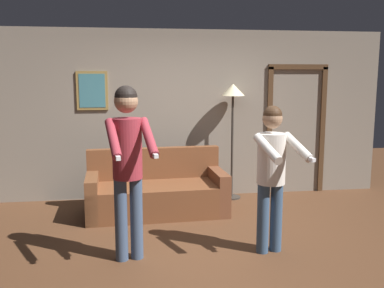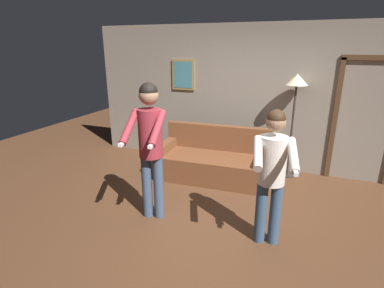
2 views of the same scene
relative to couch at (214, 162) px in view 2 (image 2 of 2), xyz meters
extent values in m
plane|color=#51321E|center=(0.48, -1.32, -0.28)|extent=(12.00, 12.00, 0.00)
cube|color=gray|center=(0.48, 0.83, 1.02)|extent=(6.40, 0.06, 2.60)
cube|color=olive|center=(-0.90, 0.79, 1.40)|extent=(0.46, 0.02, 0.58)
cube|color=teal|center=(-0.90, 0.77, 1.40)|extent=(0.38, 0.01, 0.50)
cube|color=#4C331E|center=(1.86, 0.78, 0.74)|extent=(0.08, 0.04, 2.04)
cube|color=#4C331E|center=(2.31, 0.78, 1.76)|extent=(0.98, 0.04, 0.08)
cube|color=brown|center=(0.00, -0.04, -0.07)|extent=(1.94, 0.94, 0.42)
cube|color=brown|center=(-0.02, 0.31, 0.37)|extent=(1.90, 0.23, 0.45)
cube|color=brown|center=(-0.87, -0.09, 0.01)|extent=(0.20, 0.86, 0.58)
cube|color=brown|center=(0.87, 0.00, 0.01)|extent=(0.20, 0.86, 0.58)
cylinder|color=#332D28|center=(1.21, 0.57, -0.27)|extent=(0.28, 0.28, 0.02)
cylinder|color=#332D28|center=(1.21, 0.57, 0.53)|extent=(0.04, 0.04, 1.58)
cone|color=#F9EAB7|center=(1.21, 0.57, 1.41)|extent=(0.36, 0.36, 0.18)
cylinder|color=#3A4B66|center=(-0.45, -1.53, 0.15)|extent=(0.13, 0.13, 0.87)
cylinder|color=#3A4B66|center=(-0.29, -1.50, 0.15)|extent=(0.13, 0.13, 0.87)
cylinder|color=maroon|center=(-0.37, -1.51, 0.89)|extent=(0.30, 0.30, 0.61)
sphere|color=#9E7556|center=(-0.37, -1.51, 1.37)|extent=(0.24, 0.24, 0.24)
sphere|color=black|center=(-0.37, -1.51, 1.41)|extent=(0.23, 0.23, 0.23)
cylinder|color=maroon|center=(-0.49, -1.77, 1.03)|extent=(0.18, 0.52, 0.35)
cube|color=white|center=(-0.45, -2.00, 0.90)|extent=(0.07, 0.15, 0.04)
cylinder|color=maroon|center=(-0.16, -1.71, 1.03)|extent=(0.18, 0.52, 0.35)
cube|color=white|center=(-0.12, -1.94, 0.90)|extent=(0.07, 0.15, 0.04)
cylinder|color=#344C69|center=(1.06, -1.53, 0.10)|extent=(0.13, 0.13, 0.76)
cylinder|color=#344C69|center=(1.21, -1.50, 0.10)|extent=(0.13, 0.13, 0.76)
cylinder|color=silver|center=(1.13, -1.52, 0.75)|extent=(0.30, 0.30, 0.54)
sphere|color=#9E7556|center=(1.13, -1.52, 1.18)|extent=(0.21, 0.21, 0.21)
sphere|color=#382314|center=(1.13, -1.52, 1.21)|extent=(0.20, 0.20, 0.20)
cylinder|color=silver|center=(1.01, -1.77, 0.91)|extent=(0.18, 0.48, 0.26)
cylinder|color=silver|center=(1.34, -1.71, 0.91)|extent=(0.18, 0.48, 0.26)
cube|color=white|center=(1.39, -1.92, 0.82)|extent=(0.07, 0.15, 0.04)
camera|label=1|loc=(-0.31, -5.79, 1.61)|focal=40.00mm
camera|label=2|loc=(1.43, -4.65, 1.93)|focal=28.00mm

